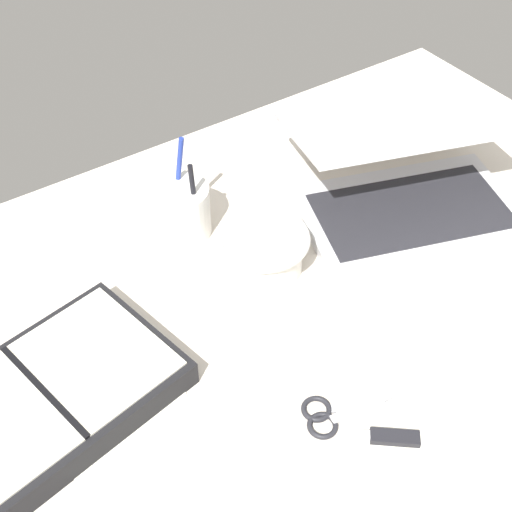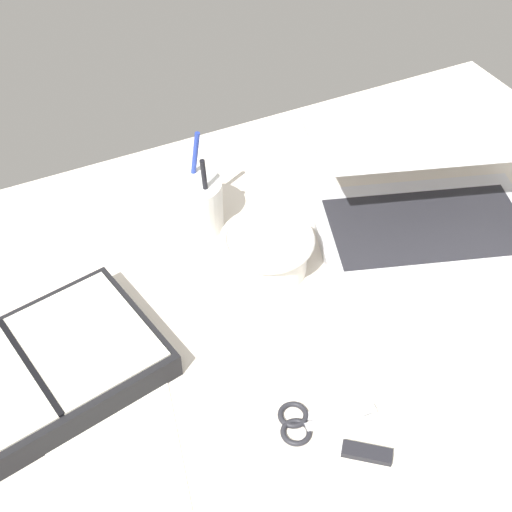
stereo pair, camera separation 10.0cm
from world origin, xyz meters
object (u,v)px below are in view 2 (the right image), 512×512
(planner, at_px, (33,375))
(pen_cup, at_px, (193,204))
(laptop, at_px, (425,197))
(bowl, at_px, (267,251))
(scissors, at_px, (306,422))

(planner, bearing_deg, pen_cup, 21.87)
(laptop, xyz_separation_m, pen_cup, (-0.33, 0.15, -0.01))
(pen_cup, bearing_deg, bowl, -66.07)
(bowl, xyz_separation_m, planner, (-0.37, -0.06, -0.02))
(pen_cup, bearing_deg, laptop, -24.67)
(laptop, relative_size, pen_cup, 2.65)
(scissors, bearing_deg, pen_cup, 107.16)
(laptop, height_order, scissors, laptop)
(bowl, height_order, pen_cup, pen_cup)
(pen_cup, height_order, planner, pen_cup)
(bowl, relative_size, planner, 0.39)
(laptop, distance_m, scissors, 0.43)
(bowl, relative_size, scissors, 1.12)
(laptop, height_order, planner, laptop)
(scissors, bearing_deg, planner, 164.07)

